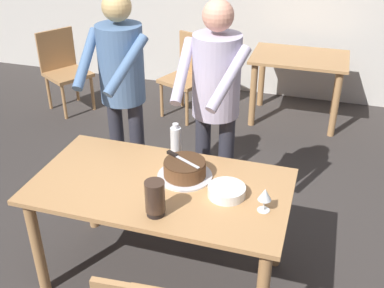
{
  "coord_description": "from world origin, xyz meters",
  "views": [
    {
      "loc": [
        0.86,
        -2.15,
        2.33
      ],
      "look_at": [
        0.12,
        0.27,
        0.9
      ],
      "focal_mm": 43.48,
      "sensor_mm": 36.0,
      "label": 1
    }
  ],
  "objects_px": {
    "main_dining_table": "(161,200)",
    "cake_on_platter": "(185,170)",
    "plate_stack": "(227,191)",
    "cake_knife": "(177,156)",
    "background_table": "(298,71)",
    "wine_glass_near": "(265,195)",
    "background_chair_0": "(189,73)",
    "person_standing_beside": "(122,84)",
    "background_chair_1": "(64,68)",
    "hurricane_lamp": "(155,198)",
    "person_cutting_cake": "(215,97)",
    "water_bottle": "(176,142)"
  },
  "relations": [
    {
      "from": "main_dining_table",
      "to": "plate_stack",
      "type": "bearing_deg",
      "value": 0.71
    },
    {
      "from": "person_standing_beside",
      "to": "hurricane_lamp",
      "type": "bearing_deg",
      "value": -57.16
    },
    {
      "from": "main_dining_table",
      "to": "hurricane_lamp",
      "type": "relative_size",
      "value": 7.39
    },
    {
      "from": "water_bottle",
      "to": "cake_knife",
      "type": "bearing_deg",
      "value": -69.58
    },
    {
      "from": "hurricane_lamp",
      "to": "plate_stack",
      "type": "bearing_deg",
      "value": 40.89
    },
    {
      "from": "cake_on_platter",
      "to": "background_table",
      "type": "relative_size",
      "value": 0.34
    },
    {
      "from": "hurricane_lamp",
      "to": "background_chair_0",
      "type": "bearing_deg",
      "value": 103.9
    },
    {
      "from": "plate_stack",
      "to": "person_cutting_cake",
      "type": "xyz_separation_m",
      "value": [
        -0.24,
        0.62,
        0.3
      ]
    },
    {
      "from": "background_chair_1",
      "to": "cake_on_platter",
      "type": "bearing_deg",
      "value": -44.66
    },
    {
      "from": "person_cutting_cake",
      "to": "water_bottle",
      "type": "bearing_deg",
      "value": -120.32
    },
    {
      "from": "background_table",
      "to": "background_chair_1",
      "type": "xyz_separation_m",
      "value": [
        -2.58,
        -0.45,
        -0.09
      ]
    },
    {
      "from": "wine_glass_near",
      "to": "person_standing_beside",
      "type": "distance_m",
      "value": 1.39
    },
    {
      "from": "person_cutting_cake",
      "to": "background_table",
      "type": "height_order",
      "value": "person_cutting_cake"
    },
    {
      "from": "cake_on_platter",
      "to": "cake_knife",
      "type": "xyz_separation_m",
      "value": [
        -0.06,
        0.03,
        0.06
      ]
    },
    {
      "from": "cake_on_platter",
      "to": "background_chair_1",
      "type": "bearing_deg",
      "value": 135.34
    },
    {
      "from": "water_bottle",
      "to": "background_table",
      "type": "relative_size",
      "value": 0.25
    },
    {
      "from": "hurricane_lamp",
      "to": "person_cutting_cake",
      "type": "relative_size",
      "value": 0.12
    },
    {
      "from": "main_dining_table",
      "to": "person_standing_beside",
      "type": "distance_m",
      "value": 0.95
    },
    {
      "from": "plate_stack",
      "to": "background_chair_0",
      "type": "relative_size",
      "value": 0.24
    },
    {
      "from": "hurricane_lamp",
      "to": "background_table",
      "type": "height_order",
      "value": "hurricane_lamp"
    },
    {
      "from": "main_dining_table",
      "to": "cake_on_platter",
      "type": "bearing_deg",
      "value": 46.62
    },
    {
      "from": "cake_knife",
      "to": "plate_stack",
      "type": "relative_size",
      "value": 1.13
    },
    {
      "from": "person_cutting_cake",
      "to": "background_table",
      "type": "distance_m",
      "value": 2.15
    },
    {
      "from": "hurricane_lamp",
      "to": "background_chair_0",
      "type": "distance_m",
      "value": 2.88
    },
    {
      "from": "main_dining_table",
      "to": "wine_glass_near",
      "type": "height_order",
      "value": "wine_glass_near"
    },
    {
      "from": "hurricane_lamp",
      "to": "background_chair_1",
      "type": "distance_m",
      "value": 3.29
    },
    {
      "from": "background_chair_0",
      "to": "hurricane_lamp",
      "type": "bearing_deg",
      "value": -76.1
    },
    {
      "from": "main_dining_table",
      "to": "cake_on_platter",
      "type": "xyz_separation_m",
      "value": [
        0.12,
        0.12,
        0.17
      ]
    },
    {
      "from": "cake_on_platter",
      "to": "wine_glass_near",
      "type": "distance_m",
      "value": 0.56
    },
    {
      "from": "background_table",
      "to": "water_bottle",
      "type": "bearing_deg",
      "value": -103.66
    },
    {
      "from": "cake_knife",
      "to": "plate_stack",
      "type": "distance_m",
      "value": 0.39
    },
    {
      "from": "wine_glass_near",
      "to": "background_chair_1",
      "type": "height_order",
      "value": "background_chair_1"
    },
    {
      "from": "person_cutting_cake",
      "to": "background_chair_1",
      "type": "distance_m",
      "value": 2.77
    },
    {
      "from": "background_chair_1",
      "to": "hurricane_lamp",
      "type": "bearing_deg",
      "value": -50.14
    },
    {
      "from": "cake_knife",
      "to": "background_chair_1",
      "type": "xyz_separation_m",
      "value": [
        -2.07,
        2.07,
        -0.37
      ]
    },
    {
      "from": "background_table",
      "to": "background_chair_0",
      "type": "height_order",
      "value": "background_chair_0"
    },
    {
      "from": "main_dining_table",
      "to": "person_cutting_cake",
      "type": "xyz_separation_m",
      "value": [
        0.17,
        0.63,
        0.44
      ]
    },
    {
      "from": "cake_on_platter",
      "to": "background_table",
      "type": "bearing_deg",
      "value": 80.06
    },
    {
      "from": "main_dining_table",
      "to": "plate_stack",
      "type": "relative_size",
      "value": 7.06
    },
    {
      "from": "water_bottle",
      "to": "background_table",
      "type": "height_order",
      "value": "water_bottle"
    },
    {
      "from": "cake_knife",
      "to": "plate_stack",
      "type": "height_order",
      "value": "cake_knife"
    },
    {
      "from": "wine_glass_near",
      "to": "water_bottle",
      "type": "bearing_deg",
      "value": 148.65
    },
    {
      "from": "main_dining_table",
      "to": "background_chair_0",
      "type": "relative_size",
      "value": 1.72
    },
    {
      "from": "wine_glass_near",
      "to": "water_bottle",
      "type": "xyz_separation_m",
      "value": [
        -0.64,
        0.39,
        0.01
      ]
    },
    {
      "from": "wine_glass_near",
      "to": "background_chair_0",
      "type": "distance_m",
      "value": 2.87
    },
    {
      "from": "cake_on_platter",
      "to": "plate_stack",
      "type": "distance_m",
      "value": 0.31
    },
    {
      "from": "wine_glass_near",
      "to": "cake_on_platter",
      "type": "bearing_deg",
      "value": 159.59
    },
    {
      "from": "person_standing_beside",
      "to": "main_dining_table",
      "type": "bearing_deg",
      "value": -51.28
    },
    {
      "from": "wine_glass_near",
      "to": "person_cutting_cake",
      "type": "height_order",
      "value": "person_cutting_cake"
    },
    {
      "from": "main_dining_table",
      "to": "water_bottle",
      "type": "distance_m",
      "value": 0.4
    }
  ]
}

